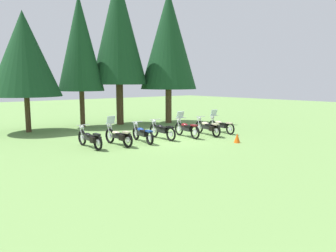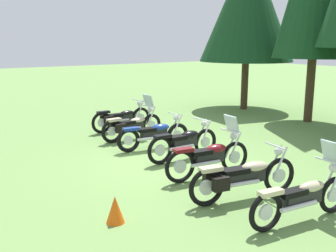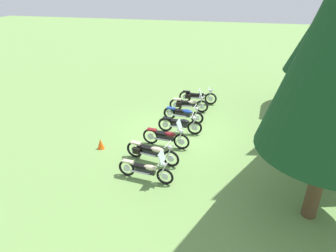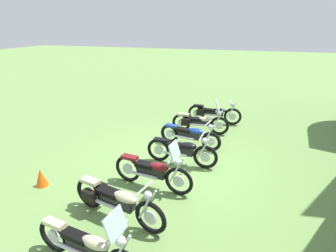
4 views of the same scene
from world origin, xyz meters
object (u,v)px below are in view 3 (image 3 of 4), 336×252
object	(u,v)px
motorcycle_1	(188,104)
motorcycle_0	(197,96)
motorcycle_4	(166,137)
traffic_cone	(101,144)
motorcycle_6	(146,170)
motorcycle_2	(183,114)
pine_tree_0	(332,26)
motorcycle_5	(151,152)
motorcycle_3	(180,124)

from	to	relation	value
motorcycle_1	motorcycle_0	bearing A→B (deg)	72.68
motorcycle_4	traffic_cone	bearing A→B (deg)	-157.30
motorcycle_6	motorcycle_0	bearing A→B (deg)	91.28
motorcycle_0	motorcycle_2	distance (m)	2.70
motorcycle_1	motorcycle_2	distance (m)	1.35
pine_tree_0	traffic_cone	xyz separation A→B (m)	(6.92, -10.29, -4.41)
motorcycle_5	motorcycle_4	bearing A→B (deg)	87.74
motorcycle_6	pine_tree_0	bearing A→B (deg)	56.30
motorcycle_5	motorcycle_6	size ratio (longest dim) A/B	1.06
motorcycle_1	traffic_cone	distance (m)	5.85
motorcycle_4	motorcycle_2	bearing A→B (deg)	90.24
motorcycle_2	traffic_cone	world-z (taller)	motorcycle_2
motorcycle_3	motorcycle_6	world-z (taller)	motorcycle_6
motorcycle_0	motorcycle_6	xyz separation A→B (m)	(8.03, -0.87, 0.01)
motorcycle_1	motorcycle_6	distance (m)	6.73
motorcycle_3	motorcycle_6	xyz separation A→B (m)	(4.05, -0.56, -0.01)
traffic_cone	pine_tree_0	bearing A→B (deg)	123.92
motorcycle_1	pine_tree_0	world-z (taller)	pine_tree_0
motorcycle_4	motorcycle_3	bearing A→B (deg)	82.00
motorcycle_5	traffic_cone	world-z (taller)	motorcycle_5
motorcycle_1	traffic_cone	xyz separation A→B (m)	(4.90, -3.19, -0.23)
motorcycle_5	motorcycle_6	distance (m)	1.28
motorcycle_2	traffic_cone	xyz separation A→B (m)	(3.55, -3.15, -0.21)
motorcycle_4	motorcycle_6	world-z (taller)	motorcycle_4
motorcycle_0	motorcycle_1	world-z (taller)	motorcycle_1
motorcycle_5	traffic_cone	distance (m)	2.57
motorcycle_4	motorcycle_0	bearing A→B (deg)	89.53
motorcycle_2	motorcycle_6	distance (m)	5.38
motorcycle_2	motorcycle_4	xyz separation A→B (m)	(2.74, -0.31, 0.05)
motorcycle_2	motorcycle_4	distance (m)	2.75
motorcycle_5	pine_tree_0	xyz separation A→B (m)	(-7.46, 7.79, 4.17)
motorcycle_4	pine_tree_0	xyz separation A→B (m)	(-6.11, 7.45, 4.15)
motorcycle_1	traffic_cone	size ratio (longest dim) A/B	4.62
motorcycle_2	motorcycle_0	bearing A→B (deg)	90.88
motorcycle_0	motorcycle_4	xyz separation A→B (m)	(5.41, -0.68, 0.05)
motorcycle_2	motorcycle_5	world-z (taller)	motorcycle_5
motorcycle_1	motorcycle_5	world-z (taller)	motorcycle_1
motorcycle_1	pine_tree_0	xyz separation A→B (m)	(-2.02, 7.10, 4.18)
pine_tree_0	motorcycle_1	bearing A→B (deg)	-74.12
motorcycle_3	traffic_cone	bearing A→B (deg)	-144.09
motorcycle_3	motorcycle_5	distance (m)	2.87
motorcycle_1	motorcycle_6	xyz separation A→B (m)	(6.71, -0.55, -0.01)
motorcycle_0	motorcycle_2	size ratio (longest dim) A/B	1.03
motorcycle_4	motorcycle_6	bearing A→B (deg)	-87.37
motorcycle_6	motorcycle_3	bearing A→B (deg)	89.56
motorcycle_2	motorcycle_5	bearing A→B (deg)	-90.21
motorcycle_0	pine_tree_0	world-z (taller)	pine_tree_0
motorcycle_1	motorcycle_6	size ratio (longest dim) A/B	0.99
motorcycle_0	pine_tree_0	xyz separation A→B (m)	(-0.70, 6.77, 4.20)
motorcycle_3	pine_tree_0	world-z (taller)	pine_tree_0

